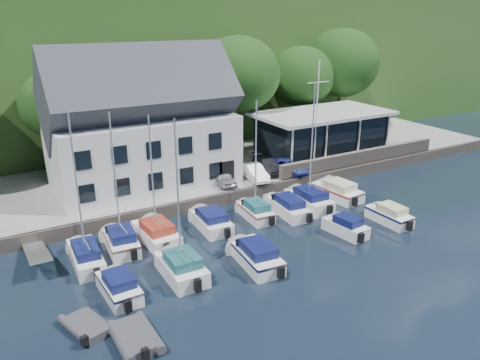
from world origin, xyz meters
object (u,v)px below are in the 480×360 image
Objects in this scene: car_blue at (288,166)px; dinghy_1 at (135,336)px; boat_r1_3 at (211,219)px; boat_r2_0 at (119,284)px; boat_r2_2 at (256,253)px; car_white at (254,172)px; boat_r1_6 at (312,149)px; boat_r2_4 at (389,214)px; boat_r1_1 at (116,183)px; car_silver at (222,177)px; club_pavilion at (322,133)px; flagpole at (316,115)px; boat_r1_7 at (337,189)px; boat_r2_1 at (178,201)px; boat_r2_3 at (346,225)px; harbor_building at (142,130)px; boat_r1_2 at (152,178)px; boat_r1_5 at (287,205)px; car_dgrey at (266,165)px; boat_r1_0 at (79,198)px; boat_r1_4 at (256,164)px; dinghy_0 at (87,325)px.

dinghy_1 is at bearing -158.63° from car_blue.
boat_r2_0 is at bearing -144.45° from boat_r1_3.
car_white is at bearing 64.20° from boat_r2_2.
boat_r2_4 is (3.22, -5.11, -4.00)m from boat_r1_6.
boat_r1_1 is 18.99m from boat_r2_4.
car_white is (2.91, -0.31, 0.03)m from car_silver.
flagpole is at bearing -136.46° from club_pavilion.
car_blue reaches higher than boat_r1_7.
boat_r2_1 is 2.04× the size of boat_r2_3.
harbor_building is 2.38× the size of boat_r2_2.
boat_r1_5 is (10.05, -0.59, -3.74)m from boat_r1_2.
boat_r2_0 is at bearing -131.03° from car_dgrey.
harbor_building is 4.51× the size of dinghy_1.
boat_r1_5 is at bearing -2.30° from boat_r1_3.
boat_r1_0 is (-18.63, -5.51, 2.63)m from car_blue.
boat_r2_2 is (6.41, -5.81, -3.79)m from boat_r1_1.
car_dgrey is 0.70× the size of boat_r1_7.
boat_r1_7 is (7.85, -5.10, -0.87)m from car_silver.
boat_r1_7 is 19.92m from boat_r2_0.
boat_r2_3 is (3.92, -5.27, -3.45)m from boat_r1_4.
boat_r2_3 is (1.44, -4.76, -0.02)m from boat_r1_5.
boat_r1_7 is at bearing 10.87° from boat_r1_5.
car_white is (-9.89, -3.44, -1.42)m from club_pavilion.
boat_r1_6 reaches higher than car_silver.
harbor_building is 1.52× the size of flagpole.
car_blue is 0.58× the size of boat_r2_2.
club_pavilion is 16.35m from boat_r2_3.
flagpole is 26.00m from dinghy_1.
boat_r1_4 reaches higher than car_silver.
boat_r1_4 is (9.88, -0.11, -0.40)m from boat_r1_1.
dinghy_0 is (-10.16, -1.31, -0.41)m from boat_r2_2.
harbor_building is 15.75m from boat_r2_0.
dinghy_0 is at bearing -113.02° from boat_r1_1.
boat_r1_5 is 0.68× the size of boat_r1_6.
boat_r1_7 is at bearing 0.89° from dinghy_0.
boat_r1_6 is (4.70, -5.49, 3.09)m from car_silver.
car_silver is at bearing 103.40° from boat_r2_3.
harbor_building is 2.94× the size of boat_r2_0.
flagpole is at bearing 2.13° from car_dgrey.
car_silver is 0.38× the size of boat_r2_1.
club_pavilion is 2.90× the size of boat_r2_3.
boat_r1_5 is (7.74, -9.29, -4.65)m from harbor_building.
boat_r1_6 reaches higher than boat_r2_1.
boat_r2_4 is at bearing -56.07° from car_white.
car_white reaches higher than dinghy_0.
boat_r1_1 reaches higher than dinghy_0.
car_white is 0.43× the size of boat_r1_2.
boat_r2_1 reaches higher than boat_r1_0.
boat_r2_1 reaches higher than car_blue.
boat_r2_0 is (-3.92, -4.99, -3.75)m from boat_r1_2.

